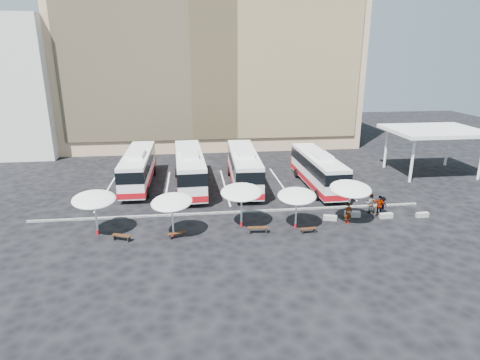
{
  "coord_description": "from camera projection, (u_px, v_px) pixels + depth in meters",
  "views": [
    {
      "loc": [
        -3.24,
        -31.79,
        13.24
      ],
      "look_at": [
        1.0,
        3.0,
        2.2
      ],
      "focal_mm": 30.0,
      "sensor_mm": 36.0,
      "label": 1
    }
  ],
  "objects": [
    {
      "name": "wood_bench_0",
      "position": [
        122.0,
        236.0,
        29.66
      ],
      "size": [
        1.51,
        0.92,
        0.45
      ],
      "rotation": [
        0.0,
        0.0,
        -0.39
      ],
      "color": "black",
      "rests_on": "ground"
    },
    {
      "name": "bus_0",
      "position": [
        138.0,
        167.0,
        41.86
      ],
      "size": [
        2.87,
        12.11,
        3.84
      ],
      "rotation": [
        0.0,
        0.0,
        -0.0
      ],
      "color": "white",
      "rests_on": "ground"
    },
    {
      "name": "sunshade_0",
      "position": [
        94.0,
        200.0,
        29.91
      ],
      "size": [
        4.1,
        4.13,
        3.36
      ],
      "rotation": [
        0.0,
        0.0,
        0.34
      ],
      "color": "white",
      "rests_on": "ground"
    },
    {
      "name": "curb_divider",
      "position": [
        232.0,
        212.0,
        34.91
      ],
      "size": [
        34.0,
        0.25,
        0.15
      ],
      "primitive_type": "cube",
      "color": "black",
      "rests_on": "ground"
    },
    {
      "name": "sunshade_1",
      "position": [
        172.0,
        202.0,
        29.68
      ],
      "size": [
        4.01,
        4.03,
        3.23
      ],
      "rotation": [
        0.0,
        0.0,
        -0.37
      ],
      "color": "white",
      "rests_on": "ground"
    },
    {
      "name": "wood_bench_2",
      "position": [
        258.0,
        229.0,
        30.91
      ],
      "size": [
        1.61,
        0.53,
        0.49
      ],
      "rotation": [
        0.0,
        0.0,
        -0.07
      ],
      "color": "black",
      "rests_on": "ground"
    },
    {
      "name": "sunshade_2",
      "position": [
        241.0,
        192.0,
        31.32
      ],
      "size": [
        3.81,
        3.85,
        3.43
      ],
      "rotation": [
        0.0,
        0.0,
        -0.18
      ],
      "color": "white",
      "rests_on": "ground"
    },
    {
      "name": "passenger_2",
      "position": [
        379.0,
        206.0,
        34.01
      ],
      "size": [
        1.1,
        1.07,
        1.85
      ],
      "primitive_type": "imported",
      "rotation": [
        0.0,
        0.0,
        -0.76
      ],
      "color": "black",
      "rests_on": "ground"
    },
    {
      "name": "sunshade_3",
      "position": [
        297.0,
        196.0,
        31.17
      ],
      "size": [
        3.71,
        3.73,
        3.16
      ],
      "rotation": [
        0.0,
        0.0,
        -0.26
      ],
      "color": "white",
      "rests_on": "ground"
    },
    {
      "name": "apartment_block",
      "position": [
        9.0,
        86.0,
        55.03
      ],
      "size": [
        14.0,
        14.0,
        18.0
      ],
      "primitive_type": "cube",
      "color": "silver",
      "rests_on": "ground"
    },
    {
      "name": "bay_lines",
      "position": [
        225.0,
        186.0,
        42.03
      ],
      "size": [
        24.15,
        12.0,
        0.01
      ],
      "color": "white",
      "rests_on": "ground"
    },
    {
      "name": "sandstone_building",
      "position": [
        211.0,
        58.0,
        60.83
      ],
      "size": [
        42.0,
        18.25,
        29.6
      ],
      "color": "tan",
      "rests_on": "ground"
    },
    {
      "name": "passenger_1",
      "position": [
        371.0,
        203.0,
        34.72
      ],
      "size": [
        0.99,
        0.86,
        1.76
      ],
      "primitive_type": "imported",
      "rotation": [
        0.0,
        0.0,
        2.89
      ],
      "color": "black",
      "rests_on": "ground"
    },
    {
      "name": "wood_bench_3",
      "position": [
        308.0,
        229.0,
        30.93
      ],
      "size": [
        1.35,
        0.47,
        0.41
      ],
      "rotation": [
        0.0,
        0.0,
        0.09
      ],
      "color": "black",
      "rests_on": "ground"
    },
    {
      "name": "passenger_0",
      "position": [
        348.0,
        213.0,
        32.49
      ],
      "size": [
        0.76,
        0.6,
        1.8
      ],
      "primitive_type": "imported",
      "rotation": [
        0.0,
        0.0,
        0.29
      ],
      "color": "black",
      "rests_on": "ground"
    },
    {
      "name": "bus_1",
      "position": [
        190.0,
        168.0,
        41.14
      ],
      "size": [
        3.4,
        12.91,
        4.07
      ],
      "rotation": [
        0.0,
        0.0,
        0.04
      ],
      "color": "white",
      "rests_on": "ground"
    },
    {
      "name": "conc_bench_3",
      "position": [
        422.0,
        215.0,
        34.01
      ],
      "size": [
        1.09,
        0.43,
        0.4
      ],
      "primitive_type": "cube",
      "rotation": [
        0.0,
        0.0,
        0.07
      ],
      "color": "gray",
      "rests_on": "ground"
    },
    {
      "name": "ground",
      "position": [
        233.0,
        215.0,
        34.45
      ],
      "size": [
        120.0,
        120.0,
        0.0
      ],
      "primitive_type": "plane",
      "color": "black",
      "rests_on": "ground"
    },
    {
      "name": "wood_bench_1",
      "position": [
        177.0,
        234.0,
        30.13
      ],
      "size": [
        1.42,
        0.8,
        0.42
      ],
      "rotation": [
        0.0,
        0.0,
        0.34
      ],
      "color": "black",
      "rests_on": "ground"
    },
    {
      "name": "conc_bench_2",
      "position": [
        386.0,
        216.0,
        33.81
      ],
      "size": [
        1.13,
        0.42,
        0.42
      ],
      "primitive_type": "cube",
      "rotation": [
        0.0,
        0.0,
        0.04
      ],
      "color": "gray",
      "rests_on": "ground"
    },
    {
      "name": "conc_bench_1",
      "position": [
        352.0,
        214.0,
        34.04
      ],
      "size": [
        1.35,
        0.62,
        0.49
      ],
      "primitive_type": "cube",
      "rotation": [
        0.0,
        0.0,
        -0.15
      ],
      "color": "gray",
      "rests_on": "ground"
    },
    {
      "name": "service_canopy",
      "position": [
        434.0,
        132.0,
        45.23
      ],
      "size": [
        10.0,
        8.0,
        5.2
      ],
      "color": "white",
      "rests_on": "ground"
    },
    {
      "name": "conc_bench_0",
      "position": [
        330.0,
        218.0,
        33.39
      ],
      "size": [
        1.16,
        0.7,
        0.41
      ],
      "primitive_type": "cube",
      "rotation": [
        0.0,
        0.0,
        -0.32
      ],
      "color": "gray",
      "rests_on": "ground"
    },
    {
      "name": "bus_2",
      "position": [
        244.0,
        167.0,
        41.75
      ],
      "size": [
        3.25,
        12.65,
        3.99
      ],
      "rotation": [
        0.0,
        0.0,
        -0.03
      ],
      "color": "white",
      "rests_on": "ground"
    },
    {
      "name": "passenger_3",
      "position": [
        382.0,
        205.0,
        34.5
      ],
      "size": [
        1.09,
        0.72,
        1.57
      ],
      "primitive_type": "imported",
      "rotation": [
        0.0,
        0.0,
        3.29
      ],
      "color": "black",
      "rests_on": "ground"
    },
    {
      "name": "sunshade_4",
      "position": [
        351.0,
        189.0,
        32.0
      ],
      "size": [
        3.59,
        3.63,
        3.46
      ],
      "rotation": [
        0.0,
        0.0,
        -0.09
      ],
      "color": "white",
      "rests_on": "ground"
    },
    {
      "name": "bus_3",
      "position": [
        318.0,
        169.0,
        41.33
      ],
      "size": [
        2.9,
        11.91,
        3.77
      ],
      "rotation": [
        0.0,
        0.0,
        0.01
      ],
      "color": "white",
      "rests_on": "ground"
    }
  ]
}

